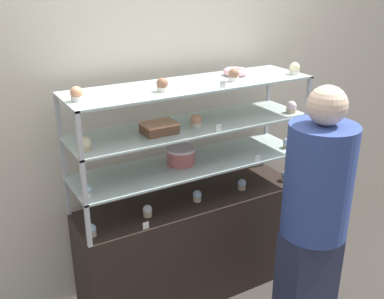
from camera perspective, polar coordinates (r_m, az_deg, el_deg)
ground_plane at (r=3.28m, az=0.00°, el=-17.29°), size 20.00×20.00×0.00m
back_wall at (r=2.96m, az=-3.43°, el=6.70°), size 8.00×0.05×2.60m
display_base at (r=3.07m, az=0.00°, el=-12.11°), size 1.49×0.42×0.71m
display_riser_lower at (r=2.78m, az=0.00°, el=-1.94°), size 1.49×0.42×0.25m
display_riser_middle at (r=2.69m, az=0.00°, el=2.91°), size 1.49×0.42×0.25m
display_riser_upper at (r=2.62m, az=0.00°, el=8.07°), size 1.49×0.42×0.25m
layer_cake_centerpiece at (r=2.74m, az=-1.43°, el=-0.79°), size 0.18×0.18×0.11m
sheet_cake_frosted at (r=2.54m, az=-4.19°, el=2.76°), size 0.19×0.14×0.06m
cupcake_0 at (r=2.55m, az=-12.67°, el=-9.97°), size 0.05×0.05×0.07m
cupcake_1 at (r=2.68m, az=-5.66°, el=-7.76°), size 0.05×0.05×0.07m
cupcake_2 at (r=2.84m, az=0.66°, el=-5.91°), size 0.05×0.05×0.07m
cupcake_3 at (r=3.00m, az=6.35°, el=-4.43°), size 0.05×0.05×0.07m
cupcake_4 at (r=3.17m, az=11.75°, el=-3.31°), size 0.05×0.05×0.07m
price_tag_0 at (r=2.57m, az=-5.88°, el=-9.58°), size 0.04×0.00×0.04m
cupcake_5 at (r=2.42m, az=-13.24°, el=-5.13°), size 0.05×0.05×0.07m
cupcake_6 at (r=3.06m, az=11.96°, el=0.79°), size 0.05×0.05×0.07m
price_tag_1 at (r=2.81m, az=8.29°, el=-1.10°), size 0.04×0.00×0.04m
cupcake_7 at (r=2.35m, az=-13.51°, el=0.68°), size 0.07×0.07×0.08m
cupcake_8 at (r=2.63m, az=0.47°, el=3.64°), size 0.07×0.07×0.08m
cupcake_9 at (r=2.97m, az=12.50°, el=5.26°), size 0.07×0.07×0.08m
price_tag_2 at (r=2.56m, az=3.42°, el=2.75°), size 0.04×0.00×0.04m
cupcake_10 at (r=2.32m, az=-14.43°, el=6.82°), size 0.06×0.06×0.08m
cupcake_11 at (r=2.44m, az=-3.81°, el=8.17°), size 0.06×0.06×0.08m
cupcake_12 at (r=2.68m, az=5.31°, el=9.38°), size 0.06×0.06×0.08m
cupcake_13 at (r=2.92m, az=12.89°, el=9.98°), size 0.06×0.06×0.08m
price_tag_3 at (r=2.50m, az=3.89°, el=8.21°), size 0.04×0.00×0.04m
donut_glazed at (r=2.84m, az=5.50°, el=9.80°), size 0.15×0.15×0.04m
customer_figure at (r=2.56m, az=15.29°, el=-8.01°), size 0.36×0.36×1.55m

